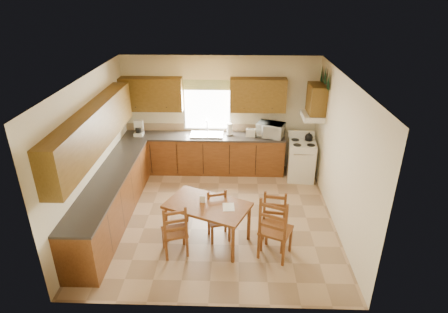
{
  "coord_description": "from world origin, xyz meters",
  "views": [
    {
      "loc": [
        0.35,
        -6.13,
        4.15
      ],
      "look_at": [
        0.15,
        0.3,
        1.15
      ],
      "focal_mm": 30.0,
      "sensor_mm": 36.0,
      "label": 1
    }
  ],
  "objects_px": {
    "dining_table": "(208,222)",
    "chair_far_left": "(219,217)",
    "chair_far_right": "(273,223)",
    "stove": "(301,161)",
    "chair_near_right": "(276,226)",
    "microwave": "(271,130)",
    "chair_near_left": "(174,229)"
  },
  "relations": [
    {
      "from": "chair_near_right",
      "to": "chair_far_right",
      "type": "height_order",
      "value": "chair_near_right"
    },
    {
      "from": "chair_far_right",
      "to": "stove",
      "type": "bearing_deg",
      "value": 80.32
    },
    {
      "from": "microwave",
      "to": "chair_near_left",
      "type": "height_order",
      "value": "microwave"
    },
    {
      "from": "microwave",
      "to": "dining_table",
      "type": "height_order",
      "value": "microwave"
    },
    {
      "from": "stove",
      "to": "chair_near_left",
      "type": "height_order",
      "value": "chair_near_left"
    },
    {
      "from": "dining_table",
      "to": "chair_near_right",
      "type": "xyz_separation_m",
      "value": [
        1.13,
        -0.36,
        0.2
      ]
    },
    {
      "from": "stove",
      "to": "chair_near_right",
      "type": "height_order",
      "value": "chair_near_right"
    },
    {
      "from": "microwave",
      "to": "chair_far_left",
      "type": "bearing_deg",
      "value": -91.49
    },
    {
      "from": "dining_table",
      "to": "chair_far_right",
      "type": "xyz_separation_m",
      "value": [
        1.12,
        -0.13,
        0.11
      ]
    },
    {
      "from": "stove",
      "to": "chair_far_right",
      "type": "relative_size",
      "value": 0.92
    },
    {
      "from": "stove",
      "to": "microwave",
      "type": "xyz_separation_m",
      "value": [
        -0.71,
        0.29,
        0.65
      ]
    },
    {
      "from": "chair_far_right",
      "to": "dining_table",
      "type": "bearing_deg",
      "value": -177.49
    },
    {
      "from": "stove",
      "to": "chair_far_left",
      "type": "distance_m",
      "value": 2.92
    },
    {
      "from": "dining_table",
      "to": "chair_far_right",
      "type": "relative_size",
      "value": 1.44
    },
    {
      "from": "microwave",
      "to": "chair_near_left",
      "type": "bearing_deg",
      "value": -99.67
    },
    {
      "from": "dining_table",
      "to": "chair_far_right",
      "type": "bearing_deg",
      "value": 17.23
    },
    {
      "from": "dining_table",
      "to": "chair_near_left",
      "type": "height_order",
      "value": "chair_near_left"
    },
    {
      "from": "chair_near_right",
      "to": "chair_far_right",
      "type": "xyz_separation_m",
      "value": [
        -0.02,
        0.22,
        -0.09
      ]
    },
    {
      "from": "stove",
      "to": "dining_table",
      "type": "bearing_deg",
      "value": -124.23
    },
    {
      "from": "stove",
      "to": "chair_far_right",
      "type": "xyz_separation_m",
      "value": [
        -0.86,
        -2.51,
        0.04
      ]
    },
    {
      "from": "chair_near_left",
      "to": "chair_near_right",
      "type": "distance_m",
      "value": 1.66
    },
    {
      "from": "dining_table",
      "to": "chair_near_right",
      "type": "bearing_deg",
      "value": 6.54
    },
    {
      "from": "chair_far_right",
      "to": "microwave",
      "type": "bearing_deg",
      "value": 96.15
    },
    {
      "from": "stove",
      "to": "chair_far_right",
      "type": "distance_m",
      "value": 2.66
    },
    {
      "from": "chair_near_right",
      "to": "chair_far_right",
      "type": "relative_size",
      "value": 1.19
    },
    {
      "from": "chair_far_left",
      "to": "chair_near_left",
      "type": "bearing_deg",
      "value": -165.32
    },
    {
      "from": "chair_near_left",
      "to": "chair_far_left",
      "type": "relative_size",
      "value": 1.1
    },
    {
      "from": "dining_table",
      "to": "chair_far_left",
      "type": "bearing_deg",
      "value": 45.08
    },
    {
      "from": "stove",
      "to": "chair_far_left",
      "type": "xyz_separation_m",
      "value": [
        -1.79,
        -2.31,
        -0.0
      ]
    },
    {
      "from": "stove",
      "to": "chair_near_right",
      "type": "distance_m",
      "value": 2.87
    },
    {
      "from": "chair_near_left",
      "to": "microwave",
      "type": "bearing_deg",
      "value": -138.83
    },
    {
      "from": "microwave",
      "to": "dining_table",
      "type": "bearing_deg",
      "value": -94.34
    }
  ]
}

